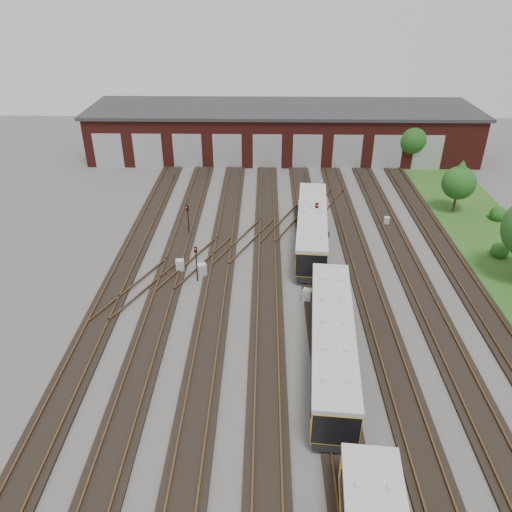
{
  "coord_description": "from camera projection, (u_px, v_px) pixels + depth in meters",
  "views": [
    {
      "loc": [
        -2.25,
        -26.7,
        21.8
      ],
      "look_at": [
        -2.91,
        7.96,
        2.0
      ],
      "focal_mm": 35.0,
      "sensor_mm": 36.0,
      "label": 1
    }
  ],
  "objects": [
    {
      "name": "bush_2",
      "position": [
        499.0,
        212.0,
        50.02
      ],
      "size": [
        1.65,
        1.65,
        1.65
      ],
      "primitive_type": "sphere",
      "color": "#174714",
      "rests_on": "ground"
    },
    {
      "name": "relay_cabinet_2",
      "position": [
        307.0,
        296.0,
        37.63
      ],
      "size": [
        0.79,
        0.73,
        1.09
      ],
      "primitive_type": "cube",
      "rotation": [
        0.0,
        0.0,
        -0.33
      ],
      "color": "#B2B4B8",
      "rests_on": "ground"
    },
    {
      "name": "track_network",
      "position": [
        294.0,
        333.0,
        34.41
      ],
      "size": [
        30.4,
        70.0,
        0.33
      ],
      "color": "black",
      "rests_on": "ground"
    },
    {
      "name": "bush_1",
      "position": [
        500.0,
        249.0,
        43.57
      ],
      "size": [
        1.52,
        1.52,
        1.52
      ],
      "primitive_type": "sphere",
      "color": "#174714",
      "rests_on": "ground"
    },
    {
      "name": "tree_0",
      "position": [
        412.0,
        135.0,
        62.02
      ],
      "size": [
        3.88,
        3.88,
        6.44
      ],
      "color": "#382819",
      "rests_on": "ground"
    },
    {
      "name": "signal_mast_3",
      "position": [
        316.0,
        217.0,
        45.47
      ],
      "size": [
        0.32,
        0.3,
        3.71
      ],
      "rotation": [
        0.0,
        0.0,
        0.23
      ],
      "color": "black",
      "rests_on": "ground"
    },
    {
      "name": "metro_train",
      "position": [
        332.0,
        342.0,
        30.95
      ],
      "size": [
        3.74,
        46.32,
        2.93
      ],
      "rotation": [
        0.0,
        0.0,
        -0.09
      ],
      "color": "black",
      "rests_on": "ground"
    },
    {
      "name": "ground",
      "position": [
        296.0,
        340.0,
        33.95
      ],
      "size": [
        120.0,
        120.0,
        0.0
      ],
      "primitive_type": "plane",
      "color": "#4A4744",
      "rests_on": "ground"
    },
    {
      "name": "signal_mast_1",
      "position": [
        196.0,
        260.0,
        39.41
      ],
      "size": [
        0.24,
        0.23,
        3.15
      ],
      "rotation": [
        0.0,
        0.0,
        -0.07
      ],
      "color": "black",
      "rests_on": "ground"
    },
    {
      "name": "maintenance_shed",
      "position": [
        282.0,
        131.0,
        67.07
      ],
      "size": [
        51.0,
        12.5,
        6.35
      ],
      "color": "#511814",
      "rests_on": "ground"
    },
    {
      "name": "relay_cabinet_0",
      "position": [
        202.0,
        270.0,
        40.76
      ],
      "size": [
        0.86,
        0.8,
        1.15
      ],
      "primitive_type": "cube",
      "rotation": [
        0.0,
        0.0,
        0.4
      ],
      "color": "#B2B4B8",
      "rests_on": "ground"
    },
    {
      "name": "signal_mast_2",
      "position": [
        327.0,
        244.0,
        41.73
      ],
      "size": [
        0.28,
        0.26,
        3.09
      ],
      "rotation": [
        0.0,
        0.0,
        -0.28
      ],
      "color": "black",
      "rests_on": "ground"
    },
    {
      "name": "relay_cabinet_1",
      "position": [
        180.0,
        266.0,
        41.4
      ],
      "size": [
        0.72,
        0.61,
        1.11
      ],
      "primitive_type": "cube",
      "rotation": [
        0.0,
        0.0,
        0.09
      ],
      "color": "#B2B4B8",
      "rests_on": "ground"
    },
    {
      "name": "tree_1",
      "position": [
        460.0,
        179.0,
        50.34
      ],
      "size": [
        3.37,
        3.37,
        5.59
      ],
      "color": "#382819",
      "rests_on": "ground"
    },
    {
      "name": "signal_mast_0",
      "position": [
        188.0,
        216.0,
        46.68
      ],
      "size": [
        0.28,
        0.27,
        2.95
      ],
      "rotation": [
        0.0,
        0.0,
        -0.4
      ],
      "color": "black",
      "rests_on": "ground"
    },
    {
      "name": "relay_cabinet_4",
      "position": [
        387.0,
        221.0,
        49.11
      ],
      "size": [
        0.63,
        0.58,
        0.87
      ],
      "primitive_type": "cube",
      "rotation": [
        0.0,
        0.0,
        -0.32
      ],
      "color": "#B2B4B8",
      "rests_on": "ground"
    },
    {
      "name": "relay_cabinet_3",
      "position": [
        301.0,
        205.0,
        52.43
      ],
      "size": [
        0.73,
        0.68,
        0.96
      ],
      "primitive_type": "cube",
      "rotation": [
        0.0,
        0.0,
        0.43
      ],
      "color": "#B2B4B8",
      "rests_on": "ground"
    }
  ]
}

